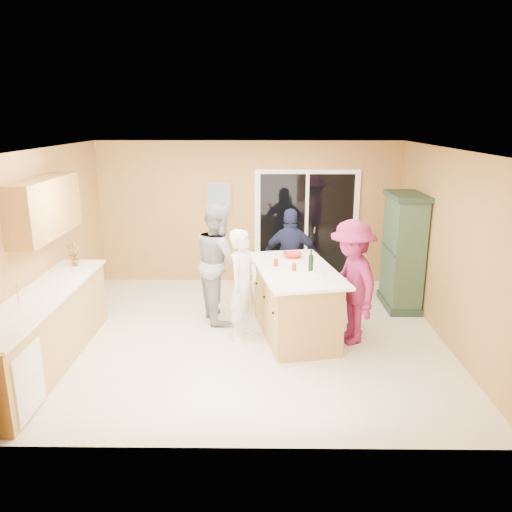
{
  "coord_description": "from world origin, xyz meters",
  "views": [
    {
      "loc": [
        0.22,
        -6.52,
        3.0
      ],
      "look_at": [
        0.15,
        0.1,
        1.15
      ],
      "focal_mm": 35.0,
      "sensor_mm": 36.0,
      "label": 1
    }
  ],
  "objects_px": {
    "woman_white": "(243,285)",
    "kitchen_island": "(295,304)",
    "woman_navy": "(291,258)",
    "woman_magenta": "(351,283)",
    "woman_grey": "(219,262)",
    "green_hutch": "(403,253)"
  },
  "relations": [
    {
      "from": "woman_white",
      "to": "kitchen_island",
      "type": "bearing_deg",
      "value": -53.26
    },
    {
      "from": "woman_navy",
      "to": "woman_magenta",
      "type": "xyz_separation_m",
      "value": [
        0.74,
        -1.36,
        0.05
      ]
    },
    {
      "from": "woman_grey",
      "to": "woman_magenta",
      "type": "xyz_separation_m",
      "value": [
        1.85,
        -0.8,
        -0.04
      ]
    },
    {
      "from": "woman_grey",
      "to": "woman_magenta",
      "type": "bearing_deg",
      "value": -132.58
    },
    {
      "from": "kitchen_island",
      "to": "green_hutch",
      "type": "bearing_deg",
      "value": 21.37
    },
    {
      "from": "woman_magenta",
      "to": "green_hutch",
      "type": "bearing_deg",
      "value": 124.81
    },
    {
      "from": "woman_magenta",
      "to": "woman_white",
      "type": "bearing_deg",
      "value": -111.33
    },
    {
      "from": "woman_white",
      "to": "woman_navy",
      "type": "xyz_separation_m",
      "value": [
        0.73,
        1.25,
        0.03
      ]
    },
    {
      "from": "kitchen_island",
      "to": "woman_magenta",
      "type": "xyz_separation_m",
      "value": [
        0.74,
        -0.21,
        0.39
      ]
    },
    {
      "from": "kitchen_island",
      "to": "woman_white",
      "type": "distance_m",
      "value": 0.8
    },
    {
      "from": "kitchen_island",
      "to": "green_hutch",
      "type": "xyz_separation_m",
      "value": [
        1.79,
        1.13,
        0.44
      ]
    },
    {
      "from": "green_hutch",
      "to": "woman_navy",
      "type": "height_order",
      "value": "green_hutch"
    },
    {
      "from": "woman_grey",
      "to": "woman_navy",
      "type": "height_order",
      "value": "woman_grey"
    },
    {
      "from": "woman_grey",
      "to": "woman_navy",
      "type": "relative_size",
      "value": 1.11
    },
    {
      "from": "woman_navy",
      "to": "woman_white",
      "type": "bearing_deg",
      "value": 61.91
    },
    {
      "from": "woman_white",
      "to": "green_hutch",
      "type": "bearing_deg",
      "value": -35.33
    },
    {
      "from": "kitchen_island",
      "to": "woman_grey",
      "type": "relative_size",
      "value": 1.14
    },
    {
      "from": "green_hutch",
      "to": "woman_navy",
      "type": "bearing_deg",
      "value": 179.43
    },
    {
      "from": "woman_magenta",
      "to": "kitchen_island",
      "type": "bearing_deg",
      "value": -123.13
    },
    {
      "from": "green_hutch",
      "to": "woman_magenta",
      "type": "distance_m",
      "value": 1.71
    },
    {
      "from": "kitchen_island",
      "to": "woman_white",
      "type": "relative_size",
      "value": 1.31
    },
    {
      "from": "woman_grey",
      "to": "woman_navy",
      "type": "distance_m",
      "value": 1.25
    }
  ]
}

